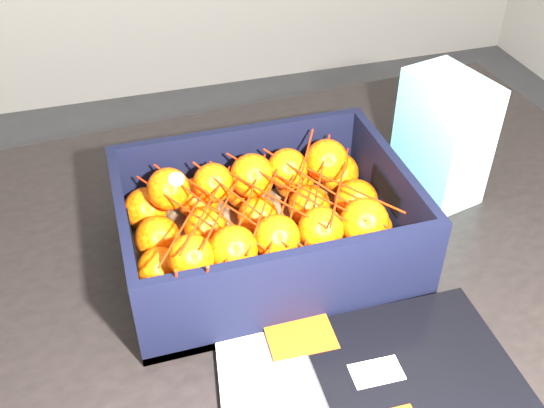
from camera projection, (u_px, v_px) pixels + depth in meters
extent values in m
cube|color=black|center=(268.00, 273.00, 0.84)|extent=(1.25, 0.88, 0.04)
cylinder|color=black|center=(454.00, 237.00, 1.45)|extent=(0.06, 0.06, 0.71)
cube|color=black|center=(435.00, 407.00, 0.64)|extent=(0.22, 0.28, 0.01)
cube|color=#FD4C0D|center=(301.00, 336.00, 0.70)|extent=(0.08, 0.06, 0.00)
cube|color=white|center=(376.00, 372.00, 0.67)|extent=(0.06, 0.03, 0.00)
cube|color=olive|center=(266.00, 252.00, 0.83)|extent=(0.36, 0.27, 0.01)
cube|color=black|center=(240.00, 165.00, 0.89)|extent=(0.36, 0.01, 0.12)
cube|color=black|center=(297.00, 291.00, 0.70)|extent=(0.36, 0.01, 0.12)
cube|color=black|center=(128.00, 247.00, 0.76)|extent=(0.01, 0.24, 0.12)
cube|color=black|center=(390.00, 196.00, 0.83)|extent=(0.01, 0.24, 0.12)
sphere|color=#F95105|center=(169.00, 309.00, 0.71)|extent=(0.06, 0.06, 0.06)
sphere|color=#F95105|center=(159.00, 269.00, 0.76)|extent=(0.05, 0.05, 0.05)
sphere|color=#F95105|center=(158.00, 238.00, 0.80)|extent=(0.06, 0.06, 0.06)
sphere|color=#F95105|center=(146.00, 209.00, 0.84)|extent=(0.06, 0.06, 0.06)
sphere|color=#F95105|center=(232.00, 294.00, 0.72)|extent=(0.06, 0.06, 0.06)
sphere|color=#F95105|center=(215.00, 260.00, 0.77)|extent=(0.05, 0.05, 0.05)
sphere|color=#F95105|center=(206.00, 228.00, 0.81)|extent=(0.06, 0.06, 0.06)
sphere|color=#F95105|center=(198.00, 199.00, 0.86)|extent=(0.06, 0.06, 0.06)
sphere|color=#F95105|center=(289.00, 281.00, 0.74)|extent=(0.05, 0.05, 0.05)
sphere|color=#F95105|center=(273.00, 246.00, 0.79)|extent=(0.06, 0.06, 0.06)
sphere|color=#F95105|center=(258.00, 217.00, 0.83)|extent=(0.05, 0.05, 0.05)
sphere|color=#F95105|center=(244.00, 190.00, 0.88)|extent=(0.05, 0.05, 0.05)
sphere|color=#F95105|center=(338.00, 269.00, 0.75)|extent=(0.06, 0.06, 0.06)
sphere|color=#F95105|center=(325.00, 237.00, 0.80)|extent=(0.05, 0.05, 0.05)
sphere|color=#F95105|center=(309.00, 206.00, 0.85)|extent=(0.06, 0.06, 0.06)
sphere|color=#F95105|center=(294.00, 180.00, 0.90)|extent=(0.06, 0.06, 0.06)
sphere|color=#F95105|center=(392.00, 261.00, 0.77)|extent=(0.06, 0.06, 0.06)
sphere|color=#F95105|center=(372.00, 229.00, 0.81)|extent=(0.05, 0.05, 0.05)
sphere|color=#F95105|center=(356.00, 201.00, 0.86)|extent=(0.06, 0.06, 0.06)
sphere|color=#F95105|center=(338.00, 173.00, 0.91)|extent=(0.06, 0.06, 0.06)
sphere|color=#F95105|center=(191.00, 258.00, 0.71)|extent=(0.05, 0.05, 0.05)
sphere|color=#F95105|center=(168.00, 189.00, 0.81)|extent=(0.06, 0.06, 0.06)
sphere|color=#F95105|center=(233.00, 250.00, 0.72)|extent=(0.06, 0.06, 0.06)
sphere|color=#F95105|center=(213.00, 183.00, 0.82)|extent=(0.05, 0.05, 0.05)
sphere|color=#F95105|center=(277.00, 238.00, 0.73)|extent=(0.06, 0.06, 0.06)
sphere|color=#F95105|center=(252.00, 176.00, 0.83)|extent=(0.06, 0.06, 0.06)
sphere|color=#F95105|center=(321.00, 229.00, 0.74)|extent=(0.06, 0.06, 0.06)
sphere|color=#F95105|center=(287.00, 169.00, 0.84)|extent=(0.06, 0.06, 0.06)
sphere|color=#F95105|center=(364.00, 222.00, 0.75)|extent=(0.06, 0.06, 0.06)
sphere|color=#F95105|center=(327.00, 161.00, 0.86)|extent=(0.06, 0.06, 0.06)
cylinder|color=red|center=(187.00, 210.00, 0.75)|extent=(0.10, 0.18, 0.01)
cylinder|color=red|center=(206.00, 204.00, 0.76)|extent=(0.10, 0.18, 0.02)
cylinder|color=red|center=(228.00, 206.00, 0.76)|extent=(0.10, 0.18, 0.00)
cylinder|color=red|center=(248.00, 204.00, 0.76)|extent=(0.10, 0.18, 0.02)
cylinder|color=red|center=(264.00, 192.00, 0.77)|extent=(0.10, 0.18, 0.01)
cylinder|color=red|center=(282.00, 185.00, 0.78)|extent=(0.10, 0.18, 0.01)
cylinder|color=red|center=(301.00, 188.00, 0.79)|extent=(0.10, 0.18, 0.02)
cylinder|color=red|center=(322.00, 186.00, 0.78)|extent=(0.10, 0.18, 0.01)
cylinder|color=red|center=(338.00, 182.00, 0.80)|extent=(0.10, 0.18, 0.02)
cylinder|color=red|center=(189.00, 217.00, 0.75)|extent=(0.10, 0.18, 0.03)
cylinder|color=red|center=(208.00, 206.00, 0.75)|extent=(0.10, 0.18, 0.03)
cylinder|color=red|center=(227.00, 201.00, 0.76)|extent=(0.10, 0.18, 0.03)
cylinder|color=red|center=(247.00, 204.00, 0.76)|extent=(0.10, 0.18, 0.01)
cylinder|color=red|center=(267.00, 200.00, 0.77)|extent=(0.10, 0.18, 0.01)
cylinder|color=red|center=(286.00, 199.00, 0.77)|extent=(0.10, 0.18, 0.01)
cylinder|color=red|center=(300.00, 180.00, 0.78)|extent=(0.10, 0.18, 0.02)
cylinder|color=red|center=(319.00, 185.00, 0.79)|extent=(0.10, 0.18, 0.02)
cylinder|color=red|center=(340.00, 184.00, 0.79)|extent=(0.10, 0.18, 0.03)
cylinder|color=red|center=(177.00, 289.00, 0.66)|extent=(0.00, 0.03, 0.09)
cylinder|color=red|center=(205.00, 284.00, 0.67)|extent=(0.01, 0.04, 0.08)
cube|color=white|center=(443.00, 137.00, 0.89)|extent=(0.11, 0.14, 0.18)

